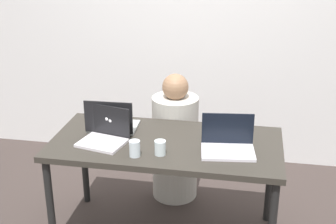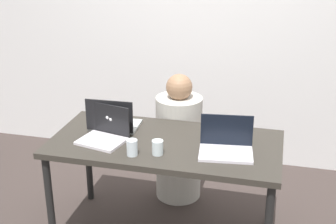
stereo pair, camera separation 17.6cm
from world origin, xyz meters
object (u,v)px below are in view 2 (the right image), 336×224
at_px(water_glass_left, 132,149).
at_px(water_glass_center, 158,148).
at_px(laptop_front_right, 226,145).
at_px(person_at_center, 179,144).
at_px(laptop_front_left, 105,133).
at_px(laptop_back_left, 113,122).

height_order(water_glass_left, water_glass_center, water_glass_left).
bearing_deg(laptop_front_right, person_at_center, 118.52).
height_order(laptop_front_right, water_glass_center, laptop_front_right).
xyz_separation_m(laptop_front_left, water_glass_left, (0.24, -0.16, -0.00)).
distance_m(laptop_front_left, water_glass_center, 0.41).
xyz_separation_m(person_at_center, water_glass_left, (-0.12, -0.80, 0.33)).
bearing_deg(water_glass_center, laptop_front_right, 17.77).
distance_m(laptop_back_left, water_glass_center, 0.51).
relative_size(laptop_front_left, water_glass_center, 3.59).
height_order(laptop_front_right, laptop_back_left, laptop_back_left).
xyz_separation_m(laptop_back_left, water_glass_left, (0.25, -0.35, -0.01)).
bearing_deg(laptop_front_left, water_glass_left, -21.18).
bearing_deg(water_glass_center, water_glass_left, -161.86).
bearing_deg(water_glass_left, laptop_front_left, 145.97).
relative_size(person_at_center, water_glass_center, 11.21).
height_order(laptop_front_left, water_glass_left, laptop_front_left).
bearing_deg(water_glass_center, laptop_front_left, 163.96).
bearing_deg(laptop_back_left, water_glass_left, 123.47).
bearing_deg(laptop_front_left, laptop_back_left, 105.55).
height_order(person_at_center, water_glass_left, person_at_center).
bearing_deg(water_glass_left, laptop_back_left, 125.55).
relative_size(laptop_front_right, water_glass_left, 3.46).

